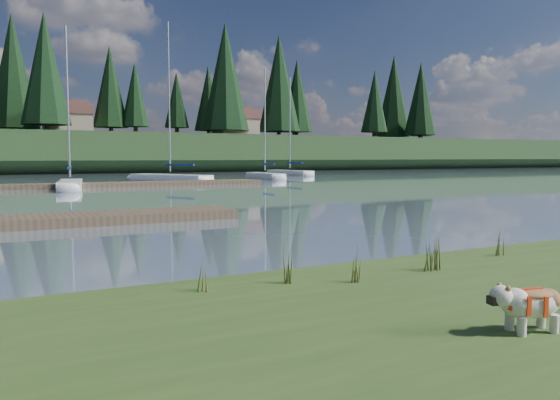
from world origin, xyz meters
TOP-DOWN VIEW (x-y plane):
  - ground at (0.00, 30.00)m, footprint 200.00×200.00m
  - ridge at (0.00, 73.00)m, footprint 200.00×20.00m
  - bulldog at (1.39, -5.31)m, footprint 0.83×0.45m
  - dock_far at (2.00, 30.00)m, footprint 26.00×2.20m
  - sailboat_bg_2 at (1.16, 28.80)m, footprint 2.37×6.98m
  - sailboat_bg_3 at (9.73, 37.35)m, footprint 5.96×9.01m
  - sailboat_bg_4 at (19.32, 37.60)m, footprint 1.55×6.97m
  - sailboat_bg_5 at (26.02, 45.19)m, footprint 2.58×7.76m
  - weed_0 at (0.30, -2.32)m, footprint 0.17×0.14m
  - weed_1 at (1.13, -2.69)m, footprint 0.17×0.14m
  - weed_2 at (2.70, -2.65)m, footprint 0.17×0.14m
  - weed_3 at (-0.96, -2.21)m, footprint 0.17×0.14m
  - weed_4 at (2.56, -2.62)m, footprint 0.17×0.14m
  - weed_5 at (4.54, -2.23)m, footprint 0.17×0.14m
  - mud_lip at (0.00, -1.60)m, footprint 60.00×0.50m
  - conifer_4 at (3.00, 66.00)m, footprint 6.16×6.16m
  - conifer_5 at (15.00, 70.00)m, footprint 3.96×3.96m
  - conifer_6 at (28.00, 68.00)m, footprint 7.04×7.04m
  - conifer_7 at (42.00, 71.00)m, footprint 5.28×5.28m
  - conifer_8 at (55.00, 67.00)m, footprint 4.62×4.62m
  - conifer_9 at (68.00, 70.00)m, footprint 5.94×5.94m
  - house_1 at (6.00, 71.00)m, footprint 6.30×5.30m
  - house_2 at (30.00, 69.00)m, footprint 6.30×5.30m

SIDE VIEW (x-z plane):
  - ground at x=0.00m, z-range 0.00..0.00m
  - mud_lip at x=0.00m, z-range 0.00..0.14m
  - dock_far at x=2.00m, z-range 0.00..0.30m
  - sailboat_bg_5 at x=26.02m, z-range -5.15..5.79m
  - sailboat_bg_3 at x=9.73m, z-range -6.40..7.04m
  - sailboat_bg_4 at x=19.32m, z-range -4.84..5.50m
  - sailboat_bg_2 at x=1.16m, z-range -4.88..5.54m
  - weed_4 at x=2.56m, z-range 0.31..0.79m
  - weed_3 at x=-0.96m, z-range 0.31..0.81m
  - weed_5 at x=4.54m, z-range 0.31..0.82m
  - weed_1 at x=1.13m, z-range 0.31..0.85m
  - weed_0 at x=0.30m, z-range 0.30..0.89m
  - weed_2 at x=2.70m, z-range 0.30..0.93m
  - bulldog at x=1.39m, z-range 0.41..0.90m
  - ridge at x=0.00m, z-range 0.00..5.00m
  - house_1 at x=6.00m, z-range 4.99..9.64m
  - house_2 at x=30.00m, z-range 4.99..9.64m
  - conifer_5 at x=15.00m, z-range 5.65..16.00m
  - conifer_8 at x=55.00m, z-range 5.62..17.40m
  - conifer_7 at x=42.00m, z-range 5.59..18.79m
  - conifer_9 at x=68.00m, z-range 5.55..20.18m
  - conifer_4 at x=3.00m, z-range 5.54..20.64m
  - conifer_6 at x=28.00m, z-range 5.49..22.49m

